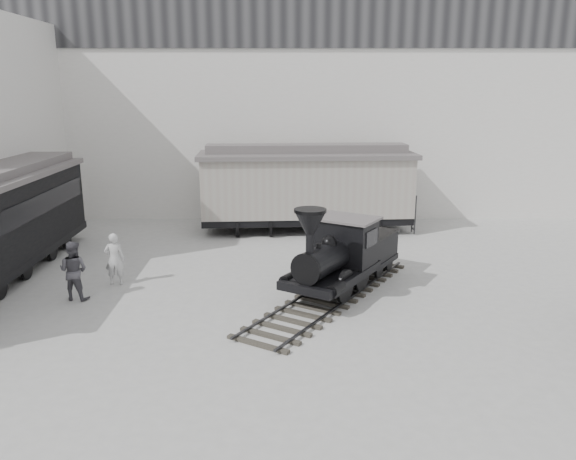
{
  "coord_description": "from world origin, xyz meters",
  "views": [
    {
      "loc": [
        -0.55,
        -13.06,
        6.18
      ],
      "look_at": [
        -0.5,
        3.57,
        2.0
      ],
      "focal_mm": 35.0,
      "sensor_mm": 36.0,
      "label": 1
    }
  ],
  "objects_px": {
    "locomotive": "(341,258)",
    "visitor_b": "(74,271)",
    "boxcar": "(306,186)",
    "visitor_a": "(115,259)"
  },
  "relations": [
    {
      "from": "locomotive",
      "to": "visitor_b",
      "type": "distance_m",
      "value": 8.09
    },
    {
      "from": "locomotive",
      "to": "visitor_b",
      "type": "bearing_deg",
      "value": -143.58
    },
    {
      "from": "boxcar",
      "to": "visitor_b",
      "type": "relative_size",
      "value": 5.28
    },
    {
      "from": "visitor_a",
      "to": "visitor_b",
      "type": "relative_size",
      "value": 0.95
    },
    {
      "from": "boxcar",
      "to": "visitor_b",
      "type": "xyz_separation_m",
      "value": [
        -7.27,
        -8.53,
        -1.12
      ]
    },
    {
      "from": "locomotive",
      "to": "visitor_a",
      "type": "bearing_deg",
      "value": -153.43
    },
    {
      "from": "locomotive",
      "to": "boxcar",
      "type": "xyz_separation_m",
      "value": [
        -0.79,
        7.88,
        0.95
      ]
    },
    {
      "from": "locomotive",
      "to": "boxcar",
      "type": "relative_size",
      "value": 0.83
    },
    {
      "from": "boxcar",
      "to": "visitor_b",
      "type": "bearing_deg",
      "value": -133.75
    },
    {
      "from": "boxcar",
      "to": "visitor_b",
      "type": "height_order",
      "value": "boxcar"
    }
  ]
}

